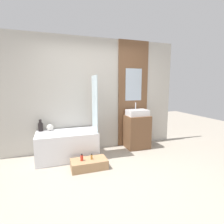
# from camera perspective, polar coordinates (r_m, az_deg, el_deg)

# --- Properties ---
(ground_plane) EXTENTS (12.00, 12.00, 0.00)m
(ground_plane) POSITION_cam_1_polar(r_m,az_deg,el_deg) (3.05, 1.33, -21.43)
(ground_plane) COLOR #A39989
(wall_tiled_back) EXTENTS (4.20, 0.06, 2.60)m
(wall_tiled_back) POSITION_cam_1_polar(r_m,az_deg,el_deg) (4.16, -6.16, 5.53)
(wall_tiled_back) COLOR #B7B2A8
(wall_tiled_back) RESTS_ON ground_plane
(wall_wood_accent) EXTENTS (0.79, 0.04, 2.60)m
(wall_wood_accent) POSITION_cam_1_polar(r_m,az_deg,el_deg) (4.44, 6.90, 5.92)
(wall_wood_accent) COLOR brown
(wall_wood_accent) RESTS_ON ground_plane
(bathtub) EXTENTS (1.23, 0.69, 0.56)m
(bathtub) POSITION_cam_1_polar(r_m,az_deg,el_deg) (3.87, -14.41, -10.34)
(bathtub) COLOR white
(bathtub) RESTS_ON ground_plane
(glass_shower_screen) EXTENTS (0.01, 0.47, 1.17)m
(glass_shower_screen) POSITION_cam_1_polar(r_m,az_deg,el_deg) (3.68, -5.68, 2.73)
(glass_shower_screen) COLOR silver
(glass_shower_screen) RESTS_ON bathtub
(wooden_step_bench) EXTENTS (0.66, 0.36, 0.17)m
(wooden_step_bench) POSITION_cam_1_polar(r_m,az_deg,el_deg) (3.41, -7.50, -16.45)
(wooden_step_bench) COLOR #A87F56
(wooden_step_bench) RESTS_ON ground_plane
(vanity_cabinet) EXTENTS (0.55, 0.47, 0.80)m
(vanity_cabinet) POSITION_cam_1_polar(r_m,az_deg,el_deg) (4.36, 8.12, -6.35)
(vanity_cabinet) COLOR brown
(vanity_cabinet) RESTS_ON ground_plane
(sink) EXTENTS (0.49, 0.35, 0.31)m
(sink) POSITION_cam_1_polar(r_m,az_deg,el_deg) (4.26, 8.25, -0.22)
(sink) COLOR white
(sink) RESTS_ON vanity_cabinet
(vase_tall_dark) EXTENTS (0.10, 0.10, 0.25)m
(vase_tall_dark) POSITION_cam_1_polar(r_m,az_deg,el_deg) (4.00, -22.30, -4.38)
(vase_tall_dark) COLOR black
(vase_tall_dark) RESTS_ON bathtub
(vase_round_light) EXTENTS (0.14, 0.14, 0.14)m
(vase_round_light) POSITION_cam_1_polar(r_m,az_deg,el_deg) (3.98, -19.59, -4.78)
(vase_round_light) COLOR silver
(vase_round_light) RESTS_ON bathtub
(bottle_soap_primary) EXTENTS (0.05, 0.05, 0.12)m
(bottle_soap_primary) POSITION_cam_1_polar(r_m,az_deg,el_deg) (3.33, -9.85, -14.48)
(bottle_soap_primary) COLOR red
(bottle_soap_primary) RESTS_ON wooden_step_bench
(bottle_soap_secondary) EXTENTS (0.04, 0.04, 0.10)m
(bottle_soap_secondary) POSITION_cam_1_polar(r_m,az_deg,el_deg) (3.36, -6.69, -14.34)
(bottle_soap_secondary) COLOR #B2752D
(bottle_soap_secondary) RESTS_ON wooden_step_bench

